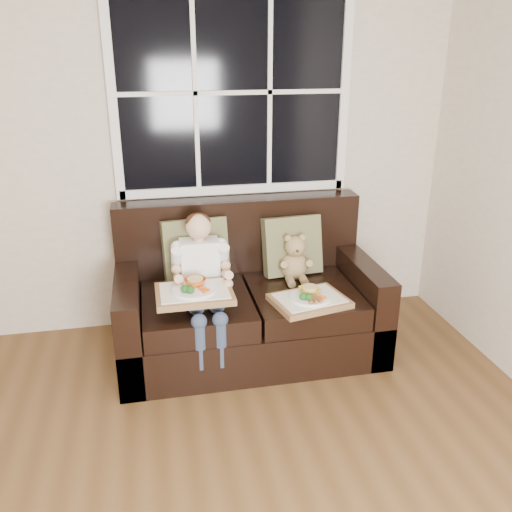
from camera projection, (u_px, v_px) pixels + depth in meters
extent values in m
cube|color=beige|center=(127.00, 141.00, 3.58)|extent=(4.50, 0.02, 2.70)
cube|color=black|center=(233.00, 92.00, 3.60)|extent=(1.50, 0.02, 1.25)
cube|color=white|center=(234.00, 189.00, 3.82)|extent=(1.58, 0.04, 0.06)
cube|color=white|center=(112.00, 95.00, 3.44)|extent=(0.06, 0.04, 1.37)
cube|color=white|center=(345.00, 91.00, 3.73)|extent=(0.06, 0.04, 1.37)
cube|color=white|center=(233.00, 93.00, 3.58)|extent=(1.50, 0.03, 0.03)
cube|color=black|center=(249.00, 330.00, 3.65)|extent=(1.70, 0.90, 0.30)
cube|color=black|center=(130.00, 321.00, 3.45)|extent=(0.15, 0.90, 0.60)
cube|color=black|center=(359.00, 300.00, 3.75)|extent=(0.15, 0.90, 0.60)
cube|color=black|center=(238.00, 244.00, 3.83)|extent=(1.70, 0.18, 0.66)
cube|color=black|center=(197.00, 310.00, 3.43)|extent=(0.68, 0.72, 0.15)
cube|color=black|center=(303.00, 300.00, 3.56)|extent=(0.68, 0.72, 0.15)
cube|color=olive|center=(196.00, 251.00, 3.61)|extent=(0.45, 0.24, 0.44)
cube|color=olive|center=(292.00, 246.00, 3.74)|extent=(0.42, 0.22, 0.42)
cube|color=white|center=(200.00, 265.00, 3.47)|extent=(0.24, 0.15, 0.34)
sphere|color=#E1B189|center=(199.00, 226.00, 3.36)|extent=(0.16, 0.16, 0.16)
ellipsoid|color=#3B2012|center=(198.00, 222.00, 3.37)|extent=(0.16, 0.16, 0.11)
cylinder|color=#2F3A52|center=(194.00, 298.00, 3.33)|extent=(0.09, 0.30, 0.09)
cylinder|color=#2F3A52|center=(214.00, 296.00, 3.36)|extent=(0.09, 0.30, 0.09)
cylinder|color=#2F3A52|center=(200.00, 346.00, 3.15)|extent=(0.08, 0.08, 0.28)
cylinder|color=#2F3A52|center=(221.00, 344.00, 3.17)|extent=(0.08, 0.08, 0.28)
cylinder|color=#E1B189|center=(178.00, 268.00, 3.32)|extent=(0.06, 0.30, 0.24)
cylinder|color=#E1B189|center=(225.00, 264.00, 3.38)|extent=(0.06, 0.30, 0.24)
ellipsoid|color=#9B8152|center=(294.00, 266.00, 3.69)|extent=(0.20, 0.17, 0.20)
sphere|color=#9B8152|center=(295.00, 247.00, 3.63)|extent=(0.15, 0.15, 0.14)
sphere|color=#9B8152|center=(288.00, 239.00, 3.60)|extent=(0.05, 0.05, 0.05)
sphere|color=#9B8152|center=(302.00, 238.00, 3.62)|extent=(0.05, 0.05, 0.05)
sphere|color=#9B8152|center=(297.00, 251.00, 3.58)|extent=(0.05, 0.05, 0.05)
sphere|color=black|center=(298.00, 251.00, 3.56)|extent=(0.02, 0.02, 0.02)
cylinder|color=#9B8152|center=(292.00, 281.00, 3.61)|extent=(0.06, 0.11, 0.05)
cylinder|color=#9B8152|center=(305.00, 280.00, 3.62)|extent=(0.06, 0.11, 0.05)
cube|color=#8E6140|center=(194.00, 294.00, 3.21)|extent=(0.46, 0.35, 0.04)
cube|color=white|center=(194.00, 291.00, 3.21)|extent=(0.40, 0.29, 0.01)
cylinder|color=white|center=(194.00, 290.00, 3.19)|extent=(0.26, 0.26, 0.02)
imported|color=#E05A12|center=(195.00, 282.00, 3.23)|extent=(0.13, 0.13, 0.04)
cylinder|color=#F8DC87|center=(195.00, 281.00, 3.23)|extent=(0.10, 0.10, 0.02)
ellipsoid|color=#2B6C22|center=(185.00, 289.00, 3.13)|extent=(0.05, 0.05, 0.04)
ellipsoid|color=#2B6C22|center=(191.00, 290.00, 3.12)|extent=(0.05, 0.05, 0.04)
cylinder|color=orange|center=(203.00, 290.00, 3.15)|extent=(0.05, 0.07, 0.02)
cube|color=#8E6140|center=(309.00, 301.00, 3.34)|extent=(0.50, 0.42, 0.04)
cube|color=white|center=(309.00, 298.00, 3.34)|extent=(0.44, 0.36, 0.01)
cylinder|color=white|center=(310.00, 297.00, 3.32)|extent=(0.25, 0.25, 0.02)
imported|color=yellow|center=(310.00, 290.00, 3.36)|extent=(0.15, 0.15, 0.03)
cylinder|color=#F8DC87|center=(310.00, 289.00, 3.36)|extent=(0.09, 0.09, 0.02)
ellipsoid|color=#2B6C22|center=(303.00, 296.00, 3.26)|extent=(0.05, 0.05, 0.04)
ellipsoid|color=#2B6C22|center=(309.00, 297.00, 3.25)|extent=(0.05, 0.05, 0.04)
cylinder|color=orange|center=(320.00, 297.00, 3.28)|extent=(0.05, 0.07, 0.02)
cylinder|color=brown|center=(314.00, 299.00, 3.25)|extent=(0.03, 0.09, 0.02)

